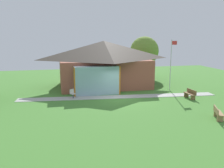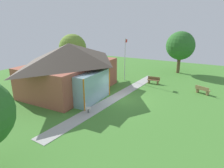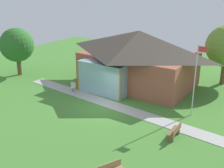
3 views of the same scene
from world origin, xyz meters
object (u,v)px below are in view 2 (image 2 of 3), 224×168
at_px(pavilion, 71,67).
at_px(tree_far_east, 180,46).
at_px(bench_front_right, 202,90).
at_px(flagpole, 125,57).
at_px(bench_mid_right, 153,80).
at_px(patio_chair_west, 87,108).
at_px(tree_behind_pavilion_right, 73,48).

relative_size(pavilion, tree_far_east, 1.79).
xyz_separation_m(pavilion, tree_far_east, (13.86, -8.84, 1.29)).
bearing_deg(bench_front_right, flagpole, -161.14).
height_order(bench_mid_right, patio_chair_west, patio_chair_west).
relative_size(pavilion, tree_behind_pavilion_right, 1.91).
distance_m(tree_behind_pavilion_right, tree_far_east, 15.60).
bearing_deg(bench_front_right, tree_far_east, 140.68).
distance_m(flagpole, tree_far_east, 9.12).
bearing_deg(tree_behind_pavilion_right, bench_mid_right, -89.50).
bearing_deg(pavilion, bench_mid_right, -46.46).
distance_m(patio_chair_west, tree_far_east, 18.56).
xyz_separation_m(flagpole, patio_chair_west, (-10.51, -1.33, -2.56)).
bearing_deg(flagpole, bench_mid_right, -87.19).
bearing_deg(tree_far_east, pavilion, 147.48).
bearing_deg(bench_mid_right, tree_behind_pavilion_right, -2.03).
bearing_deg(tree_behind_pavilion_right, flagpole, -90.55).
height_order(patio_chair_west, tree_far_east, tree_far_east).
distance_m(flagpole, bench_front_right, 9.86).
bearing_deg(patio_chair_west, bench_front_right, 109.02).
bearing_deg(tree_behind_pavilion_right, bench_front_right, -93.31).
height_order(flagpole, patio_chair_west, flagpole).
relative_size(flagpole, tree_behind_pavilion_right, 0.95).
relative_size(pavilion, patio_chair_west, 12.61).
xyz_separation_m(flagpole, tree_behind_pavilion_right, (0.08, 8.39, 0.70)).
xyz_separation_m(pavilion, bench_mid_right, (6.82, -7.18, -2.30)).
height_order(tree_behind_pavilion_right, tree_far_east, tree_far_east).
distance_m(bench_mid_right, patio_chair_west, 10.98).
relative_size(tree_behind_pavilion_right, tree_far_east, 0.94).
distance_m(flagpole, tree_behind_pavilion_right, 8.42).
distance_m(patio_chair_west, tree_behind_pavilion_right, 14.75).
relative_size(bench_mid_right, patio_chair_west, 1.77).
height_order(flagpole, tree_behind_pavilion_right, tree_behind_pavilion_right).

